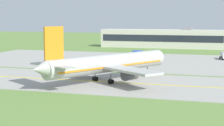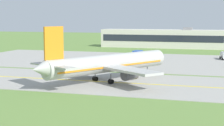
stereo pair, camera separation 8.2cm
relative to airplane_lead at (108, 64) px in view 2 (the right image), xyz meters
The scene contains 10 objects.
ground_plane 5.25m from the airplane_lead, 166.80° to the right, with size 500.00×500.00×0.00m, color olive.
taxiway_strip 5.21m from the airplane_lead, 166.80° to the right, with size 240.00×28.00×0.10m, color #9E9B93.
apron_pad 42.02m from the airplane_lead, 80.58° to the left, with size 140.00×52.00×0.10m, color #9E9B93.
taxiway_centreline 5.17m from the airplane_lead, 166.80° to the right, with size 220.00×0.60×0.01m, color yellow.
airplane_lead is the anchor object (origin of this frame).
service_truck_baggage 52.13m from the airplane_lead, 95.76° to the left, with size 2.85×6.19×2.60m.
service_truck_fuel 31.25m from the airplane_lead, 88.26° to the left, with size 3.78×6.34×2.60m.
service_truck_catering 58.93m from the airplane_lead, 65.16° to the left, with size 3.42×6.31×2.65m.
terminal_building 97.63m from the airplane_lead, 92.18° to the left, with size 58.20×10.20×9.75m.
traffic_cone_near_edge 19.32m from the airplane_lead, 140.00° to the left, with size 0.44×0.44×0.60m, color orange.
Camera 2 is at (28.56, -79.16, 14.57)m, focal length 60.48 mm.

